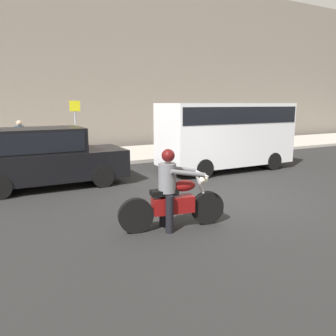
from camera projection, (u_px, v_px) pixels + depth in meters
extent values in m
plane|color=black|center=(234.00, 198.00, 8.51)|extent=(80.00, 80.00, 0.00)
cube|color=#A8A399|center=(125.00, 154.00, 15.44)|extent=(40.00, 4.40, 0.14)
cube|color=slate|center=(100.00, 62.00, 17.53)|extent=(40.00, 1.40, 9.11)
cylinder|color=black|center=(207.00, 208.00, 6.66)|extent=(0.68, 0.22, 0.67)
cylinder|color=black|center=(136.00, 216.00, 6.20)|extent=(0.68, 0.22, 0.67)
cylinder|color=silver|center=(202.00, 191.00, 6.56)|extent=(0.37, 0.11, 0.79)
cube|color=maroon|center=(173.00, 205.00, 6.41)|extent=(0.85, 0.40, 0.32)
ellipsoid|color=maroon|center=(184.00, 186.00, 6.40)|extent=(0.51, 0.31, 0.22)
cube|color=black|center=(164.00, 192.00, 6.30)|extent=(0.55, 0.32, 0.10)
cylinder|color=silver|center=(200.00, 173.00, 6.47)|extent=(0.15, 0.70, 0.04)
sphere|color=silver|center=(204.00, 180.00, 6.52)|extent=(0.17, 0.17, 0.17)
cylinder|color=silver|center=(156.00, 210.00, 6.48)|extent=(0.70, 0.18, 0.07)
cylinder|color=black|center=(170.00, 214.00, 6.20)|extent=(0.17, 0.17, 0.72)
cylinder|color=black|center=(163.00, 208.00, 6.57)|extent=(0.17, 0.17, 0.72)
cylinder|color=slate|center=(167.00, 178.00, 6.26)|extent=(0.39, 0.39, 0.56)
cylinder|color=slate|center=(188.00, 173.00, 6.14)|extent=(0.70, 0.20, 0.20)
cylinder|color=slate|center=(180.00, 169.00, 6.55)|extent=(0.70, 0.20, 0.20)
sphere|color=tan|center=(168.00, 157.00, 6.19)|extent=(0.20, 0.20, 0.20)
sphere|color=#510F0F|center=(168.00, 156.00, 6.19)|extent=(0.25, 0.25, 0.25)
cube|color=silver|center=(226.00, 134.00, 12.01)|extent=(4.91, 1.90, 2.17)
cube|color=black|center=(227.00, 114.00, 11.87)|extent=(4.76, 1.93, 0.56)
cylinder|color=black|center=(256.00, 158.00, 12.89)|extent=(0.64, 1.96, 0.64)
cylinder|color=black|center=(190.00, 164.00, 11.50)|extent=(0.64, 1.96, 0.64)
cube|color=black|center=(49.00, 165.00, 9.63)|extent=(4.37, 1.76, 0.80)
cube|color=black|center=(39.00, 140.00, 9.39)|extent=(2.41, 1.62, 0.68)
cube|color=black|center=(39.00, 140.00, 9.39)|extent=(2.21, 1.65, 0.54)
cylinder|color=black|center=(95.00, 171.00, 10.31)|extent=(0.64, 1.82, 0.64)
cylinder|color=gray|center=(76.00, 128.00, 14.20)|extent=(0.08, 0.08, 2.40)
cube|color=yellow|center=(75.00, 106.00, 13.99)|extent=(0.44, 0.03, 0.44)
cylinder|color=black|center=(19.00, 153.00, 12.51)|extent=(0.14, 0.14, 0.85)
cylinder|color=black|center=(25.00, 152.00, 12.60)|extent=(0.14, 0.14, 0.85)
cylinder|color=#234256|center=(20.00, 134.00, 12.42)|extent=(0.34, 0.34, 0.58)
sphere|color=tan|center=(19.00, 123.00, 12.34)|extent=(0.21, 0.21, 0.21)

